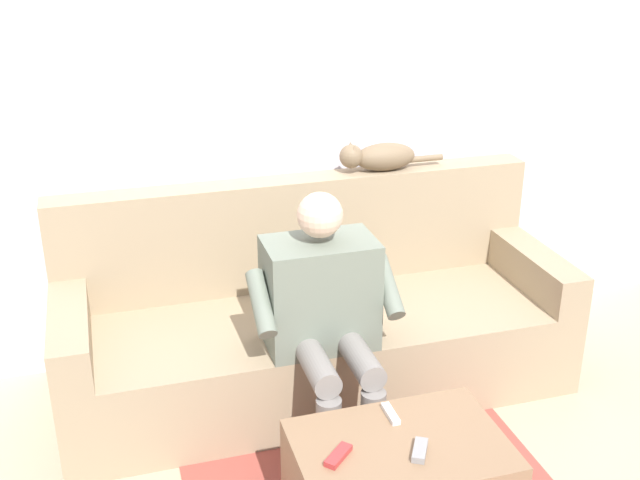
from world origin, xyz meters
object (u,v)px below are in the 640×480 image
person_solo_seated (324,307)px  cat_on_backrest (379,157)px  couch (314,323)px  remote_white (391,414)px  remote_red (338,456)px  remote_gray (420,450)px

person_solo_seated → cat_on_backrest: size_ratio=2.04×
couch → remote_white: 0.93m
remote_white → person_solo_seated: bearing=-169.4°
couch → remote_red: 1.12m
person_solo_seated → remote_red: bearing=76.9°
person_solo_seated → remote_gray: bearing=98.4°
couch → cat_on_backrest: size_ratio=4.38×
cat_on_backrest → remote_white: cat_on_backrest is taller
couch → remote_red: couch is taller
person_solo_seated → remote_white: (-0.09, 0.52, -0.19)m
couch → remote_gray: (-0.04, 1.15, 0.12)m
couch → remote_gray: 1.15m
cat_on_backrest → couch: bearing=33.4°
remote_gray → remote_red: (0.27, -0.05, -0.00)m
cat_on_backrest → remote_red: bearing=64.9°
person_solo_seated → cat_on_backrest: bearing=-125.5°
cat_on_backrest → remote_gray: (0.37, 1.41, -0.59)m
cat_on_backrest → remote_red: cat_on_backrest is taller
cat_on_backrest → remote_gray: 1.58m
couch → person_solo_seated: (0.07, 0.40, 0.30)m
cat_on_backrest → person_solo_seated: bearing=54.5°
couch → remote_gray: size_ratio=20.05×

